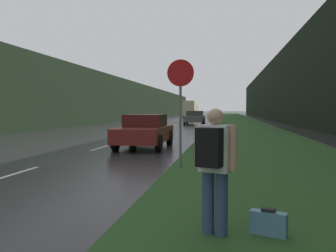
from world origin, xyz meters
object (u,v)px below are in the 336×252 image
object	(u,v)px
stop_sign	(180,101)
car_passing_far	(195,118)
delivery_truck	(190,109)
car_passing_near	(145,131)
hitchhiker_with_backpack	(214,163)
suitcase	(268,224)

from	to	relation	value
stop_sign	car_passing_far	size ratio (longest dim) A/B	0.69
delivery_truck	car_passing_near	bearing A→B (deg)	-86.19
stop_sign	car_passing_far	bearing A→B (deg)	94.28
stop_sign	car_passing_far	world-z (taller)	stop_sign
stop_sign	delivery_truck	distance (m)	60.15
stop_sign	car_passing_near	distance (m)	5.44
hitchhiker_with_backpack	car_passing_far	distance (m)	33.73
stop_sign	delivery_truck	bearing A→B (deg)	95.53
stop_sign	suitcase	bearing A→B (deg)	-70.56
stop_sign	hitchhiker_with_backpack	bearing A→B (deg)	-78.05
car_passing_near	hitchhiker_with_backpack	bearing A→B (deg)	107.82
stop_sign	delivery_truck	size ratio (longest dim) A/B	0.37
stop_sign	delivery_truck	xyz separation A→B (m)	(-5.79, 59.87, -0.13)
suitcase	car_passing_near	world-z (taller)	car_passing_near
delivery_truck	car_passing_far	bearing A→B (deg)	-83.35
stop_sign	hitchhiker_with_backpack	xyz separation A→B (m)	(1.08, -5.12, -0.91)
stop_sign	delivery_truck	world-z (taller)	delivery_truck
hitchhiker_with_backpack	car_passing_near	size ratio (longest dim) A/B	0.39
car_passing_near	delivery_truck	world-z (taller)	delivery_truck
stop_sign	suitcase	size ratio (longest dim) A/B	6.15
stop_sign	suitcase	distance (m)	5.56
car_passing_near	suitcase	bearing A→B (deg)	111.52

